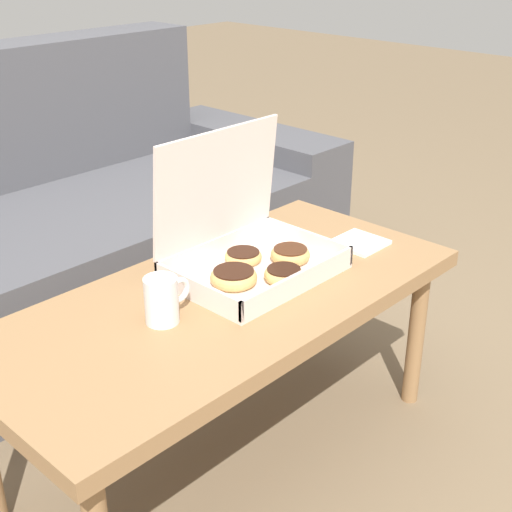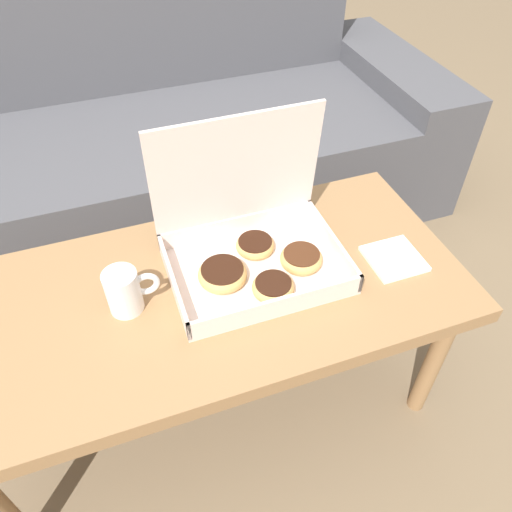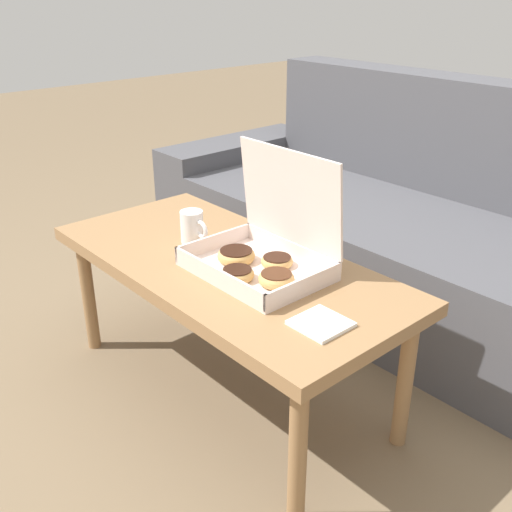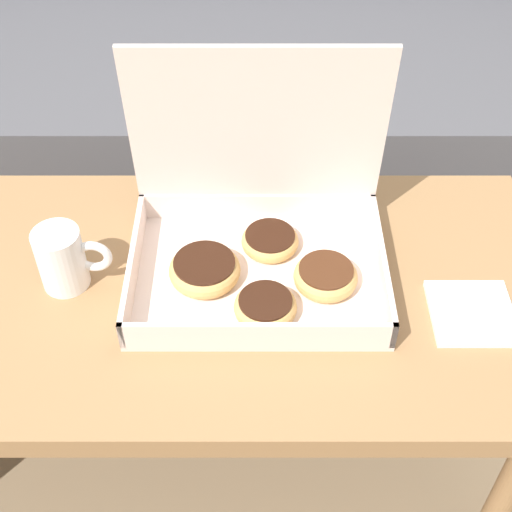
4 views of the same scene
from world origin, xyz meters
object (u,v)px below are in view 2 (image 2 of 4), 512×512
(coffee_table, at_px, (209,303))
(pastry_box, at_px, (253,246))
(coffee_mug, at_px, (125,291))
(couch, at_px, (143,144))

(coffee_table, relative_size, pastry_box, 2.98)
(pastry_box, xyz_separation_m, coffee_mug, (-0.29, -0.03, -0.01))
(pastry_box, bearing_deg, coffee_mug, -174.10)
(couch, distance_m, pastry_box, 0.92)
(couch, xyz_separation_m, pastry_box, (0.12, -0.88, 0.23))
(pastry_box, bearing_deg, couch, 97.68)
(couch, xyz_separation_m, coffee_table, (0.00, -0.92, 0.13))
(pastry_box, distance_m, coffee_mug, 0.29)
(couch, bearing_deg, coffee_table, -90.00)
(couch, distance_m, coffee_table, 0.93)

